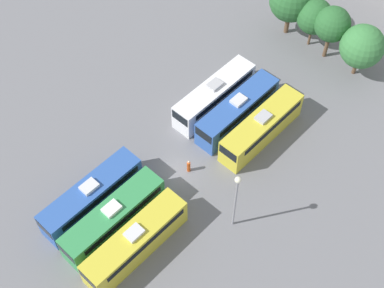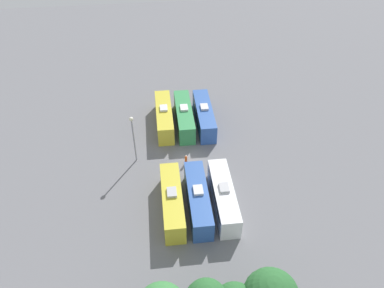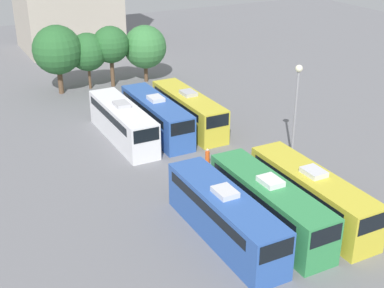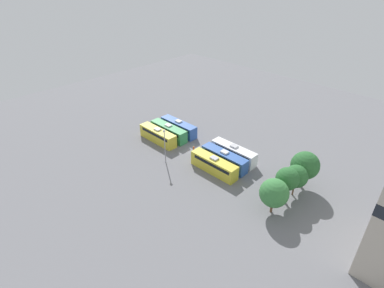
{
  "view_description": "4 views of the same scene",
  "coord_description": "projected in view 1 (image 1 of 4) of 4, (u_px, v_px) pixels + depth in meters",
  "views": [
    {
      "loc": [
        21.82,
        -21.52,
        45.38
      ],
      "look_at": [
        0.01,
        1.75,
        2.72
      ],
      "focal_mm": 50.0,
      "sensor_mm": 36.0,
      "label": 1
    },
    {
      "loc": [
        4.33,
        40.09,
        38.38
      ],
      "look_at": [
        -0.31,
        -0.44,
        2.89
      ],
      "focal_mm": 35.0,
      "sensor_mm": 36.0,
      "label": 2
    },
    {
      "loc": [
        -18.27,
        -33.09,
        19.46
      ],
      "look_at": [
        -0.97,
        0.03,
        2.59
      ],
      "focal_mm": 50.0,
      "sensor_mm": 36.0,
      "label": 3
    },
    {
      "loc": [
        42.92,
        41.44,
        36.86
      ],
      "look_at": [
        0.4,
        -0.32,
        1.67
      ],
      "focal_mm": 28.0,
      "sensor_mm": 36.0,
      "label": 4
    }
  ],
  "objects": [
    {
      "name": "ground_plane",
      "position": [
        180.0,
        170.0,
        54.68
      ],
      "size": [
        128.85,
        128.85,
        0.0
      ],
      "primitive_type": "plane",
      "color": "slate"
    },
    {
      "name": "bus_0",
      "position": [
        92.0,
        195.0,
        50.82
      ],
      "size": [
        2.57,
        10.92,
        3.53
      ],
      "color": "#2D56A8",
      "rests_on": "ground_plane"
    },
    {
      "name": "bus_1",
      "position": [
        114.0,
        217.0,
        49.42
      ],
      "size": [
        2.57,
        10.92,
        3.53
      ],
      "color": "#338C4C",
      "rests_on": "ground_plane"
    },
    {
      "name": "bus_2",
      "position": [
        136.0,
        241.0,
        47.96
      ],
      "size": [
        2.57,
        10.92,
        3.53
      ],
      "color": "gold",
      "rests_on": "ground_plane"
    },
    {
      "name": "bus_3",
      "position": [
        215.0,
        95.0,
        58.54
      ],
      "size": [
        2.57,
        10.92,
        3.53
      ],
      "color": "white",
      "rests_on": "ground_plane"
    },
    {
      "name": "bus_4",
      "position": [
        238.0,
        110.0,
        57.2
      ],
      "size": [
        2.57,
        10.92,
        3.53
      ],
      "color": "#2D56A8",
      "rests_on": "ground_plane"
    },
    {
      "name": "bus_5",
      "position": [
        262.0,
        127.0,
        55.84
      ],
      "size": [
        2.57,
        10.92,
        3.53
      ],
      "color": "gold",
      "rests_on": "ground_plane"
    },
    {
      "name": "worker_person",
      "position": [
        189.0,
        166.0,
        54.02
      ],
      "size": [
        0.36,
        0.36,
        1.63
      ],
      "color": "#CC4C19",
      "rests_on": "ground_plane"
    },
    {
      "name": "light_pole",
      "position": [
        236.0,
        194.0,
        46.66
      ],
      "size": [
        0.6,
        0.6,
        7.95
      ],
      "color": "gray",
      "rests_on": "ground_plane"
    },
    {
      "name": "tree_0",
      "position": [
        292.0,
        0.0,
        63.3
      ],
      "size": [
        5.35,
        5.35,
        7.62
      ],
      "color": "brown",
      "rests_on": "ground_plane"
    },
    {
      "name": "tree_1",
      "position": [
        315.0,
        17.0,
        62.48
      ],
      "size": [
        4.26,
        4.26,
        6.41
      ],
      "color": "brown",
      "rests_on": "ground_plane"
    },
    {
      "name": "tree_2",
      "position": [
        332.0,
        24.0,
        60.76
      ],
      "size": [
        4.17,
        4.17,
        6.99
      ],
      "color": "brown",
      "rests_on": "ground_plane"
    },
    {
      "name": "tree_3",
      "position": [
        362.0,
        46.0,
        59.61
      ],
      "size": [
        5.02,
        5.02,
        6.68
      ],
      "color": "brown",
      "rests_on": "ground_plane"
    }
  ]
}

